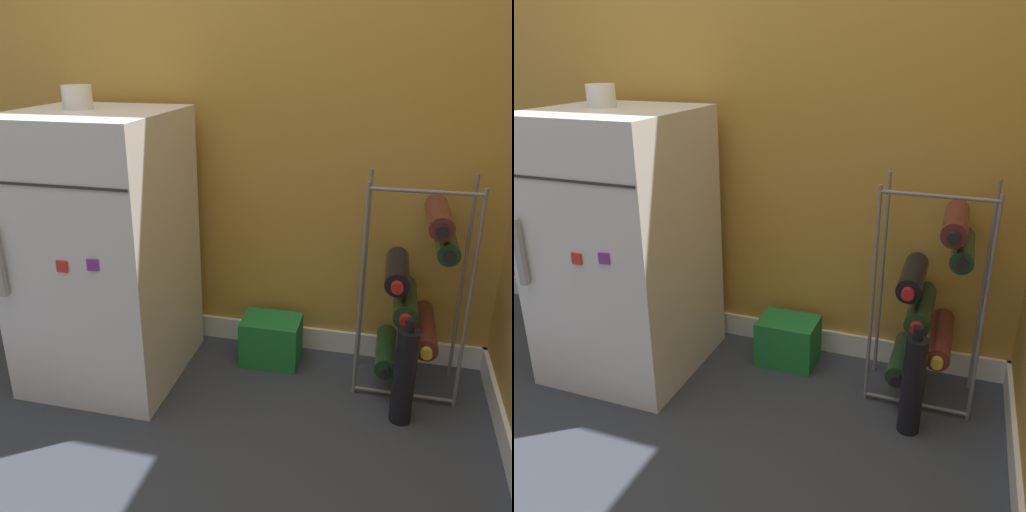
% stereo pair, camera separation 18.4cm
% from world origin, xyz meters
% --- Properties ---
extents(ground_plane, '(14.00, 14.00, 0.00)m').
position_xyz_m(ground_plane, '(0.00, 0.00, 0.00)').
color(ground_plane, '#333842').
extents(wall_back, '(6.83, 0.07, 2.50)m').
position_xyz_m(wall_back, '(0.00, 0.75, 1.24)').
color(wall_back, '#BC8C38').
rests_on(wall_back, ground_plane).
extents(mini_fridge, '(0.51, 0.57, 0.95)m').
position_xyz_m(mini_fridge, '(-0.44, 0.40, 0.47)').
color(mini_fridge, white).
rests_on(mini_fridge, ground_plane).
extents(wine_rack, '(0.35, 0.33, 0.76)m').
position_xyz_m(wine_rack, '(0.62, 0.54, 0.38)').
color(wine_rack, slate).
rests_on(wine_rack, ground_plane).
extents(soda_box, '(0.22, 0.17, 0.18)m').
position_xyz_m(soda_box, '(0.12, 0.59, 0.09)').
color(soda_box, '#1E7F38').
rests_on(soda_box, ground_plane).
extents(fridge_top_cup, '(0.10, 0.10, 0.08)m').
position_xyz_m(fridge_top_cup, '(-0.49, 0.43, 0.99)').
color(fridge_top_cup, silver).
rests_on(fridge_top_cup, mini_fridge).
extents(loose_bottle_floor, '(0.07, 0.07, 0.37)m').
position_xyz_m(loose_bottle_floor, '(0.61, 0.33, 0.17)').
color(loose_bottle_floor, black).
rests_on(loose_bottle_floor, ground_plane).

